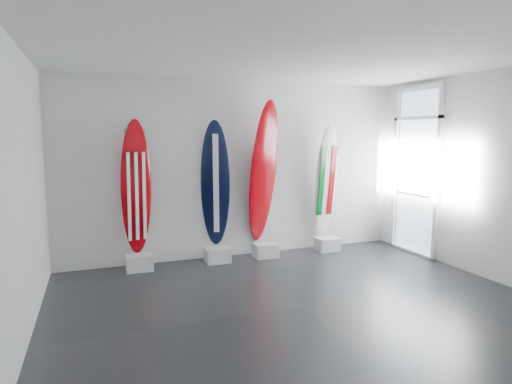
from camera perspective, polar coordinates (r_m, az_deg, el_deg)
name	(u,v)px	position (r m, az deg, el deg)	size (l,w,h in m)	color
floor	(302,307)	(5.47, 6.17, -14.83)	(6.00, 6.00, 0.00)	black
ceiling	(306,53)	(5.16, 6.65, 17.78)	(6.00, 6.00, 0.00)	white
wall_back	(238,169)	(7.41, -2.38, 3.00)	(6.00, 6.00, 0.00)	white
wall_front	(482,225)	(3.11, 27.74, -3.94)	(6.00, 6.00, 0.00)	white
wall_left	(17,197)	(4.61, -29.11, -0.60)	(5.00, 5.00, 0.00)	white
wall_right	(494,176)	(6.99, 28.93, 1.82)	(5.00, 5.00, 0.00)	white
display_block_usa	(139,263)	(7.00, -15.16, -9.02)	(0.40, 0.30, 0.24)	silver
surfboard_usa	(136,188)	(6.87, -15.57, 0.58)	(0.47, 0.08, 2.09)	#910208
display_block_navy	(218,255)	(7.21, -5.08, -8.30)	(0.40, 0.30, 0.24)	silver
surfboard_navy	(215,184)	(7.08, -5.41, 1.00)	(0.48, 0.08, 2.10)	black
display_block_swiss	(265,250)	(7.47, 1.24, -7.71)	(0.40, 0.30, 0.24)	silver
surfboard_swiss	(263,172)	(7.33, 0.98, 2.60)	(0.56, 0.08, 2.46)	#910208
display_block_italy	(327,244)	(7.99, 9.39, -6.82)	(0.40, 0.30, 0.24)	silver
surfboard_italy	(326,181)	(7.87, 9.21, 1.44)	(0.47, 0.08, 2.06)	white
wall_outlet	(89,248)	(7.21, -21.27, -6.90)	(0.09, 0.02, 0.13)	silver
glass_door	(416,173)	(8.06, 20.39, 2.36)	(0.12, 1.16, 2.85)	white
balcony	(470,220)	(9.10, 26.49, -3.31)	(2.80, 2.20, 1.20)	slate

